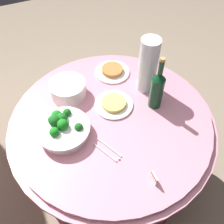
{
  "coord_description": "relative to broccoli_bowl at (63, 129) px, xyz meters",
  "views": [
    {
      "loc": [
        -0.81,
        0.35,
        1.86
      ],
      "look_at": [
        0.0,
        0.0,
        0.79
      ],
      "focal_mm": 41.28,
      "sensor_mm": 36.0,
      "label": 1
    }
  ],
  "objects": [
    {
      "name": "serving_tongs",
      "position": [
        -0.19,
        -0.17,
        -0.04
      ],
      "size": [
        0.16,
        0.11,
        0.01
      ],
      "color": "silver",
      "rests_on": "buffet_table"
    },
    {
      "name": "decorative_fruit_vase",
      "position": [
        0.14,
        -0.56,
        0.12
      ],
      "size": [
        0.11,
        0.11,
        0.34
      ],
      "color": "silver",
      "rests_on": "buffet_table"
    },
    {
      "name": "food_plate_noodles",
      "position": [
        0.07,
        -0.32,
        -0.03
      ],
      "size": [
        0.22,
        0.22,
        0.03
      ],
      "color": "white",
      "rests_on": "buffet_table"
    },
    {
      "name": "food_plate_peanuts",
      "position": [
        0.33,
        -0.42,
        -0.03
      ],
      "size": [
        0.22,
        0.22,
        0.04
      ],
      "color": "white",
      "rests_on": "buffet_table"
    },
    {
      "name": "plate_stack",
      "position": [
        0.26,
        -0.11,
        0.0
      ],
      "size": [
        0.21,
        0.21,
        0.09
      ],
      "color": "white",
      "rests_on": "buffet_table"
    },
    {
      "name": "label_placard_front",
      "position": [
        -0.42,
        -0.3,
        -0.01
      ],
      "size": [
        0.05,
        0.01,
        0.05
      ],
      "color": "white",
      "rests_on": "buffet_table"
    },
    {
      "name": "ground_plane",
      "position": [
        -0.0,
        -0.27,
        -0.78
      ],
      "size": [
        6.0,
        6.0,
        0.0
      ],
      "primitive_type": "plane",
      "color": "gray"
    },
    {
      "name": "buffet_table",
      "position": [
        -0.0,
        -0.27,
        -0.41
      ],
      "size": [
        1.16,
        1.16,
        0.74
      ],
      "color": "maroon",
      "rests_on": "ground_plane"
    },
    {
      "name": "broccoli_bowl",
      "position": [
        0.0,
        0.0,
        0.0
      ],
      "size": [
        0.28,
        0.28,
        0.11
      ],
      "color": "white",
      "rests_on": "buffet_table"
    },
    {
      "name": "wine_bottle",
      "position": [
        -0.01,
        -0.54,
        0.09
      ],
      "size": [
        0.07,
        0.07,
        0.34
      ],
      "color": "#0C371D",
      "rests_on": "buffet_table"
    }
  ]
}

